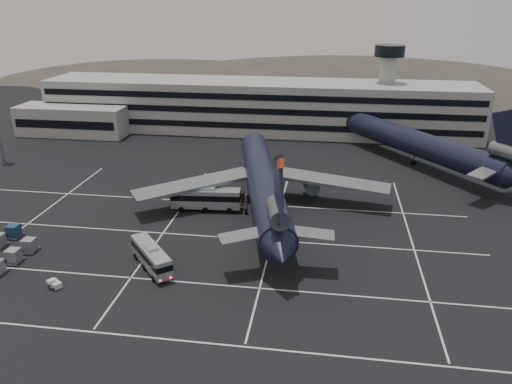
% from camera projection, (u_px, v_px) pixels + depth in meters
% --- Properties ---
extents(ground, '(260.00, 260.00, 0.00)m').
position_uv_depth(ground, '(192.00, 247.00, 77.29)').
color(ground, black).
rests_on(ground, ground).
extents(lane_markings, '(90.00, 55.62, 0.01)m').
position_uv_depth(lane_markings, '(199.00, 245.00, 77.83)').
color(lane_markings, silver).
rests_on(lane_markings, ground).
extents(terminal, '(125.00, 26.00, 24.00)m').
position_uv_depth(terminal, '(247.00, 107.00, 140.52)').
color(terminal, gray).
rests_on(terminal, ground).
extents(hills, '(352.00, 180.00, 44.00)m').
position_uv_depth(hills, '(325.00, 104.00, 235.55)').
color(hills, '#38332B').
rests_on(hills, ground).
extents(trijet_main, '(46.32, 57.23, 18.08)m').
position_uv_depth(trijet_main, '(263.00, 183.00, 88.65)').
color(trijet_main, black).
rests_on(trijet_main, ground).
extents(trijet_far, '(39.06, 49.87, 18.08)m').
position_uv_depth(trijet_far, '(419.00, 143.00, 111.68)').
color(trijet_far, black).
rests_on(trijet_far, ground).
extents(bus_near, '(8.48, 9.47, 3.65)m').
position_uv_depth(bus_near, '(151.00, 256.00, 70.70)').
color(bus_near, gray).
rests_on(bus_near, ground).
extents(bus_far, '(12.68, 4.04, 4.41)m').
position_uv_depth(bus_far, '(206.00, 198.00, 89.73)').
color(bus_far, gray).
rests_on(bus_far, ground).
extents(tug_b, '(2.23, 2.04, 1.24)m').
position_uv_depth(tug_b, '(55.00, 284.00, 66.49)').
color(tug_b, silver).
rests_on(tug_b, ground).
extents(uld_cluster, '(9.00, 13.70, 2.12)m').
position_uv_depth(uld_cluster, '(0.00, 250.00, 74.18)').
color(uld_cluster, '#2D2D30').
rests_on(uld_cluster, ground).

